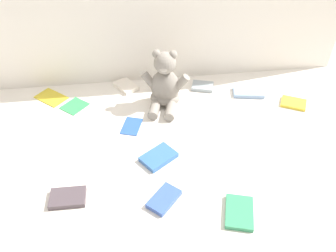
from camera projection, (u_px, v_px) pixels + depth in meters
ground_plane at (162, 129)px, 1.44m from camera, size 3.20×3.20×0.00m
backdrop_drape at (151, 0)px, 1.48m from camera, size 1.78×0.03×0.76m
teddy_bear at (165, 85)px, 1.51m from camera, size 0.21×0.21×0.25m
book_case_0 at (164, 199)px, 1.16m from camera, size 0.13×0.13×0.02m
book_case_1 at (293, 103)px, 1.56m from camera, size 0.13×0.12×0.01m
book_case_2 at (51, 97)px, 1.60m from camera, size 0.16×0.16×0.01m
book_case_3 at (126, 86)px, 1.66m from camera, size 0.12×0.13×0.02m
book_case_4 at (203, 86)px, 1.66m from camera, size 0.11×0.10×0.02m
book_case_5 at (239, 212)px, 1.12m from camera, size 0.12×0.15×0.02m
book_case_6 at (248, 92)px, 1.62m from camera, size 0.15×0.10×0.02m
book_case_7 at (68, 198)px, 1.17m from camera, size 0.12×0.08×0.02m
book_case_8 at (132, 126)px, 1.45m from camera, size 0.10×0.12×0.01m
book_case_9 at (75, 106)px, 1.55m from camera, size 0.13×0.13×0.01m
book_case_10 at (159, 157)px, 1.31m from camera, size 0.15×0.14×0.02m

